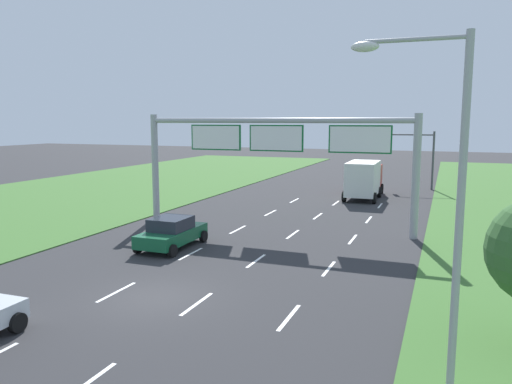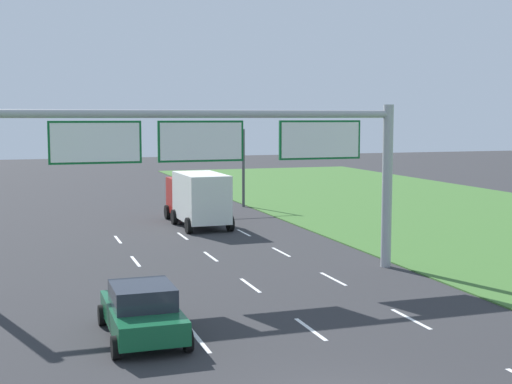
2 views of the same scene
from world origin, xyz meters
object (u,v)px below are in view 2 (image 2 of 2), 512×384
car_near_red (142,311)px  traffic_light_mast (217,154)px  sign_gantry (201,156)px  box_truck (197,197)px

car_near_red → traffic_light_mast: (10.05, 28.30, 3.05)m
sign_gantry → traffic_light_mast: bearing=73.1°
box_truck → traffic_light_mast: 8.58m
sign_gantry → traffic_light_mast: (6.57, 21.65, -1.11)m
car_near_red → sign_gantry: 8.58m
traffic_light_mast → sign_gantry: bearing=-106.9°
box_truck → sign_gantry: sign_gantry is taller
car_near_red → traffic_light_mast: size_ratio=0.79×
car_near_red → box_truck: size_ratio=0.62×
car_near_red → traffic_light_mast: 30.18m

